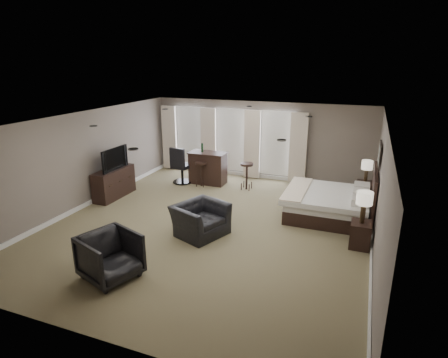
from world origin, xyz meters
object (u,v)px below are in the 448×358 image
(armchair_far, at_px, (110,254))
(bar_counter, at_px, (208,168))
(lamp_near, at_px, (364,207))
(lamp_far, at_px, (366,172))
(bar_stool_right, at_px, (247,176))
(nightstand_far, at_px, (364,192))
(desk_chair, at_px, (182,165))
(dresser, at_px, (114,183))
(bar_stool_left, at_px, (201,174))
(armchair_near, at_px, (200,214))
(bed, at_px, (327,192))
(tv, at_px, (113,167))
(nightstand_near, at_px, (360,235))

(armchair_far, distance_m, bar_counter, 5.86)
(lamp_near, relative_size, lamp_far, 1.10)
(lamp_near, distance_m, bar_stool_right, 4.44)
(nightstand_far, bearing_deg, desk_chair, -176.90)
(dresser, bearing_deg, desk_chair, 56.64)
(lamp_near, relative_size, bar_stool_left, 0.88)
(armchair_near, xyz_separation_m, bar_stool_right, (0.03, 3.42, -0.07))
(bed, bearing_deg, armchair_far, -127.48)
(armchair_near, height_order, bar_stool_left, armchair_near)
(nightstand_far, distance_m, bar_stool_right, 3.48)
(bar_counter, xyz_separation_m, bar_stool_right, (1.38, -0.13, -0.10))
(tv, bearing_deg, bed, -82.65)
(armchair_near, xyz_separation_m, bar_counter, (-1.35, 3.55, 0.03))
(lamp_near, bearing_deg, armchair_near, -168.79)
(armchair_far, height_order, bar_counter, bar_counter)
(nightstand_near, bearing_deg, bar_stool_right, 141.80)
(tv, bearing_deg, bar_stool_right, -59.20)
(bed, distance_m, armchair_far, 5.57)
(lamp_near, bearing_deg, armchair_far, -145.23)
(bed, bearing_deg, dresser, -172.65)
(armchair_near, xyz_separation_m, armchair_far, (-0.78, -2.28, -0.01))
(lamp_far, xyz_separation_m, bar_stool_right, (-3.47, -0.17, -0.48))
(nightstand_far, bearing_deg, lamp_far, 0.00)
(dresser, height_order, bar_stool_right, dresser)
(lamp_far, height_order, bar_stool_left, lamp_far)
(armchair_far, distance_m, bar_stool_right, 5.76)
(tv, distance_m, bar_counter, 3.04)
(bar_stool_right, height_order, desk_chair, desk_chair)
(lamp_far, bearing_deg, nightstand_near, -90.00)
(nightstand_far, relative_size, armchair_near, 0.52)
(armchair_near, distance_m, bar_counter, 3.80)
(dresser, bearing_deg, bar_counter, 46.53)
(bed, height_order, armchair_near, bed)
(bar_stool_left, bearing_deg, dresser, -137.19)
(lamp_near, distance_m, bar_stool_left, 5.56)
(bed, height_order, bar_counter, bed)
(tv, relative_size, bar_stool_right, 1.32)
(tv, distance_m, bar_stool_right, 4.05)
(lamp_near, relative_size, armchair_near, 0.62)
(bed, distance_m, desk_chair, 4.90)
(armchair_far, distance_m, desk_chair, 5.73)
(bed, relative_size, bar_stool_left, 2.66)
(bed, bearing_deg, bar_stool_left, 165.24)
(armchair_near, height_order, desk_chair, desk_chair)
(lamp_far, height_order, tv, lamp_far)
(bar_counter, height_order, bar_stool_right, bar_counter)
(bed, distance_m, nightstand_near, 1.75)
(lamp_near, xyz_separation_m, tv, (-6.92, 0.67, 0.01))
(bar_stool_left, bearing_deg, desk_chair, 173.76)
(nightstand_far, xyz_separation_m, bar_stool_right, (-3.47, -0.17, 0.13))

